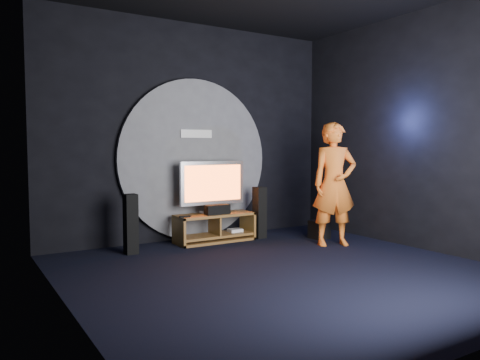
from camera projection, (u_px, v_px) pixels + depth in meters
name	position (u px, v px, depth m)	size (l,w,h in m)	color
floor	(285.00, 272.00, 5.64)	(5.00, 5.00, 0.00)	black
back_wall	(193.00, 132.00, 7.64)	(5.00, 0.04, 3.50)	black
left_wall	(64.00, 120.00, 4.21)	(0.04, 5.00, 3.50)	black
right_wall	(423.00, 130.00, 6.82)	(0.04, 5.00, 3.50)	black
wall_disc_panel	(195.00, 160.00, 7.62)	(2.60, 0.11, 2.60)	#515156
media_console	(215.00, 229.00, 7.45)	(1.29, 0.45, 0.45)	olive
tv	(213.00, 185.00, 7.45)	(1.12, 0.22, 0.83)	#BABAC2
center_speaker	(217.00, 209.00, 7.35)	(0.40, 0.15, 0.15)	black
remote	(185.00, 217.00, 7.02)	(0.18, 0.05, 0.02)	black
tower_speaker_left	(131.00, 224.00, 6.57)	(0.17, 0.19, 0.85)	black
tower_speaker_right	(260.00, 213.00, 7.73)	(0.17, 0.19, 0.85)	black
subwoofer	(319.00, 230.00, 7.70)	(0.27, 0.27, 0.30)	black
player	(334.00, 184.00, 7.13)	(0.69, 0.45, 1.88)	orange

